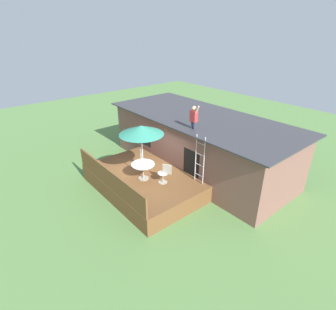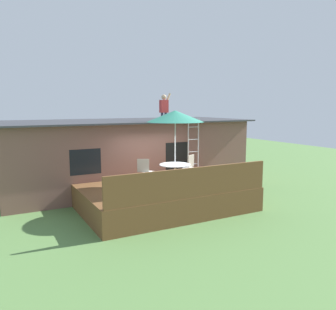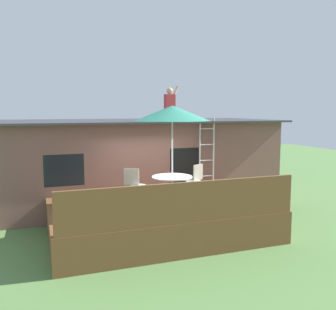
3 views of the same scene
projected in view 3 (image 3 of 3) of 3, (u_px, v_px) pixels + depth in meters
ground_plane at (158, 233)px, 9.66m from camera, size 40.00×40.00×0.00m
house at (126, 161)px, 12.84m from camera, size 10.50×4.50×2.88m
deck at (158, 218)px, 9.62m from camera, size 5.53×3.75×0.80m
deck_railing at (185, 203)px, 7.81m from camera, size 5.43×0.08×0.90m
patio_table at (172, 182)px, 9.33m from camera, size 1.04×1.04×0.74m
patio_umbrella at (172, 113)px, 9.12m from camera, size 1.90×1.90×2.54m
step_ladder at (207, 153)px, 11.47m from camera, size 0.52×0.04×2.20m
person_figure at (170, 102)px, 11.47m from camera, size 0.47×0.20×1.11m
patio_chair_left at (136, 186)px, 9.49m from camera, size 0.58×0.44×0.92m
patio_chair_right at (195, 182)px, 10.12m from camera, size 0.58×0.44×0.92m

